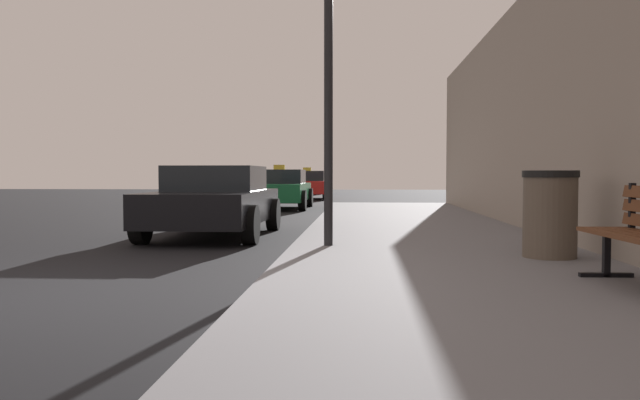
# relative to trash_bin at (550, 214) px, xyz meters

# --- Properties ---
(ground_plane) EXTENTS (80.00, 80.00, 0.00)m
(ground_plane) POSITION_rel_trash_bin_xyz_m (-5.16, -2.02, -0.66)
(ground_plane) COLOR black
(sidewalk) EXTENTS (4.00, 32.00, 0.15)m
(sidewalk) POSITION_rel_trash_bin_xyz_m (-1.16, -2.02, -0.59)
(sidewalk) COLOR slate
(sidewalk) RESTS_ON ground_plane
(trash_bin) EXTENTS (0.64, 0.64, 1.01)m
(trash_bin) POSITION_rel_trash_bin_xyz_m (0.00, 0.00, 0.00)
(trash_bin) COLOR brown
(trash_bin) RESTS_ON sidewalk
(street_lamp) EXTENTS (0.36, 0.36, 4.28)m
(street_lamp) POSITION_rel_trash_bin_xyz_m (-2.65, 1.04, 2.42)
(street_lamp) COLOR black
(street_lamp) RESTS_ON sidewalk
(car_black) EXTENTS (2.00, 4.03, 1.27)m
(car_black) POSITION_rel_trash_bin_xyz_m (-4.85, 3.68, -0.02)
(car_black) COLOR black
(car_black) RESTS_ON ground_plane
(car_green) EXTENTS (2.02, 4.00, 1.43)m
(car_green) POSITION_rel_trash_bin_xyz_m (-4.88, 12.74, -0.02)
(car_green) COLOR #196638
(car_green) RESTS_ON ground_plane
(car_red) EXTENTS (2.07, 4.01, 1.43)m
(car_red) POSITION_rel_trash_bin_xyz_m (-4.66, 20.74, -0.01)
(car_red) COLOR red
(car_red) RESTS_ON ground_plane
(car_blue) EXTENTS (1.94, 4.32, 1.27)m
(car_blue) POSITION_rel_trash_bin_xyz_m (-5.36, 28.06, -0.02)
(car_blue) COLOR #233899
(car_blue) RESTS_ON ground_plane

